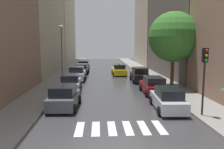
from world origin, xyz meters
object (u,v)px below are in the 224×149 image
at_px(parked_car_left_third, 77,74).
at_px(taxi_midroad, 119,70).
at_px(street_tree_right, 173,37).
at_px(parked_car_left_second, 71,83).
at_px(parked_car_right_nearest, 168,99).
at_px(parked_car_left_nearest, 64,97).
at_px(parked_car_left_fourth, 82,69).
at_px(parked_car_right_second, 153,86).
at_px(parked_car_right_third, 140,75).
at_px(lamp_post_left, 62,49).
at_px(parked_car_left_fifth, 83,65).
at_px(traffic_light_right_corner, 205,67).

xyz_separation_m(parked_car_left_third, taxi_midroad, (5.85, 4.52, -0.07)).
bearing_deg(taxi_midroad, street_tree_right, -155.69).
bearing_deg(parked_car_left_third, parked_car_left_second, -179.98).
xyz_separation_m(parked_car_left_second, parked_car_right_nearest, (7.73, -7.08, -0.02)).
bearing_deg(parked_car_left_nearest, taxi_midroad, -15.53).
bearing_deg(parked_car_right_nearest, parked_car_left_fourth, 23.19).
distance_m(parked_car_right_second, street_tree_right, 5.89).
height_order(parked_car_left_fourth, parked_car_right_third, parked_car_right_third).
height_order(parked_car_right_nearest, lamp_post_left, lamp_post_left).
xyz_separation_m(parked_car_left_nearest, street_tree_right, (10.32, 6.88, 4.59)).
relative_size(parked_car_left_fifth, parked_car_right_third, 1.09).
bearing_deg(parked_car_right_third, parked_car_left_nearest, 145.59).
bearing_deg(lamp_post_left, parked_car_right_second, -35.50).
relative_size(taxi_midroad, street_tree_right, 0.58).
relative_size(parked_car_left_third, parked_car_left_fourth, 1.00).
bearing_deg(parked_car_right_nearest, parked_car_left_second, 50.24).
relative_size(parked_car_right_second, lamp_post_left, 0.62).
bearing_deg(parked_car_left_fourth, parked_car_left_second, -179.61).
relative_size(parked_car_right_nearest, street_tree_right, 0.56).
bearing_deg(taxi_midroad, parked_car_right_second, -170.92).
height_order(parked_car_left_nearest, parked_car_left_second, parked_car_left_nearest).
relative_size(street_tree_right, traffic_light_right_corner, 1.82).
bearing_deg(street_tree_right, lamp_post_left, 160.74).
xyz_separation_m(parked_car_left_second, parked_car_right_third, (7.89, 4.81, 0.05)).
relative_size(parked_car_left_second, taxi_midroad, 0.99).
relative_size(parked_car_left_fifth, lamp_post_left, 0.68).
relative_size(parked_car_right_nearest, parked_car_right_third, 1.07).
distance_m(parked_car_left_nearest, parked_car_left_second, 6.17).
bearing_deg(taxi_midroad, parked_car_left_fifth, 36.42).
relative_size(parked_car_left_nearest, parked_car_right_nearest, 0.93).
height_order(parked_car_left_second, taxi_midroad, taxi_midroad).
relative_size(parked_car_left_fourth, parked_car_right_nearest, 0.99).
height_order(parked_car_left_third, parked_car_right_third, same).
height_order(parked_car_right_third, street_tree_right, street_tree_right).
relative_size(taxi_midroad, traffic_light_right_corner, 1.05).
relative_size(parked_car_left_fifth, parked_car_right_second, 1.09).
bearing_deg(parked_car_left_fifth, parked_car_left_fourth, -179.33).
xyz_separation_m(parked_car_right_third, traffic_light_right_corner, (1.55, -13.66, 2.45)).
xyz_separation_m(parked_car_left_second, lamp_post_left, (-1.56, 4.96, 3.24)).
bearing_deg(parked_car_left_third, parked_car_left_fifth, 0.38).
bearing_deg(parked_car_left_fourth, parked_car_right_nearest, -158.41).
height_order(parked_car_left_fifth, taxi_midroad, taxi_midroad).
bearing_deg(parked_car_left_fourth, street_tree_right, -139.01).
bearing_deg(parked_car_left_fifth, taxi_midroad, -144.09).
height_order(parked_car_left_nearest, traffic_light_right_corner, traffic_light_right_corner).
relative_size(parked_car_left_fourth, taxi_midroad, 0.97).
height_order(parked_car_right_nearest, taxi_midroad, taxi_midroad).
xyz_separation_m(parked_car_left_fourth, parked_car_left_fifth, (-0.13, 5.78, 0.03)).
relative_size(parked_car_left_second, parked_car_left_fourth, 1.02).
bearing_deg(street_tree_right, parked_car_left_second, -176.16).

